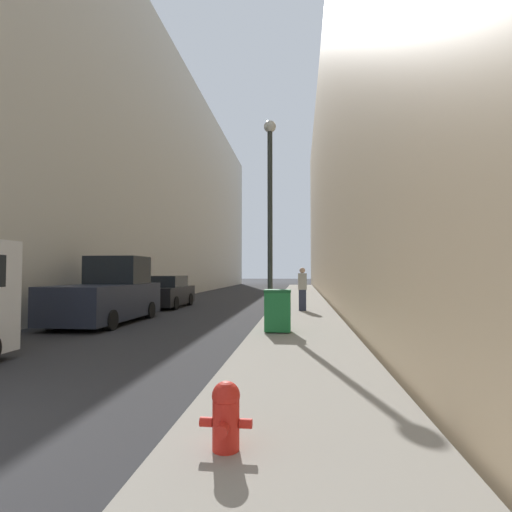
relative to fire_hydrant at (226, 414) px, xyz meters
name	(u,v)px	position (x,y,z in m)	size (l,w,h in m)	color
sidewalk_right	(301,305)	(0.73, 17.32, -0.41)	(2.81, 60.00, 0.16)	gray
building_left_glass	(108,180)	(-14.02, 25.32, 8.39)	(12.00, 60.00, 17.75)	beige
building_right_stone	(407,169)	(8.24, 25.32, 8.65)	(12.00, 60.00, 18.28)	tan
fire_hydrant	(226,414)	(0.00, 0.00, 0.00)	(0.49, 0.38, 0.63)	red
trash_bin	(278,310)	(0.07, 7.30, 0.27)	(0.72, 0.63, 1.17)	#1E7538
lamppost	(270,210)	(-0.29, 9.33, 3.36)	(0.40, 0.40, 6.69)	#2D332D
pickup_truck	(108,295)	(-6.14, 9.90, 0.49)	(2.19, 5.22, 2.39)	#232838
parked_sedan_near	(166,293)	(-6.11, 16.07, 0.26)	(1.92, 4.22, 1.61)	black
pedestrian_on_sidewalk	(302,289)	(0.78, 13.46, 0.59)	(0.37, 0.24, 1.83)	#2D3347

